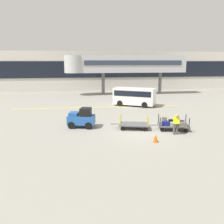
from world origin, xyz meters
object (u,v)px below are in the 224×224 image
shuttle_van (134,95)px  safety_cone_near (156,138)px  baggage_handler (176,123)px  baggage_tug (82,118)px  baggage_cart_lead (134,124)px  baggage_cart_middle (173,124)px

shuttle_van → safety_cone_near: bearing=-97.2°
safety_cone_near → baggage_handler: bearing=35.6°
shuttle_van → safety_cone_near: size_ratio=9.29×
baggage_tug → shuttle_van: shuttle_van is taller
baggage_handler → safety_cone_near: (-1.96, -1.40, -0.59)m
baggage_tug → baggage_cart_lead: bearing=-14.0°
baggage_cart_lead → baggage_handler: (2.63, -1.91, 0.52)m
baggage_tug → safety_cone_near: size_ratio=4.19×
baggage_cart_lead → baggage_cart_middle: same height
baggage_cart_lead → safety_cone_near: baggage_cart_lead is taller
baggage_handler → baggage_cart_lead: bearing=143.9°
baggage_tug → safety_cone_near: 6.41m
safety_cone_near → baggage_cart_lead: bearing=101.4°
baggage_cart_lead → baggage_handler: 3.29m
baggage_tug → shuttle_van: bearing=53.8°
baggage_cart_lead → baggage_handler: size_ratio=1.98×
shuttle_van → baggage_cart_middle: bearing=-86.8°
baggage_tug → baggage_cart_middle: 7.15m
shuttle_van → safety_cone_near: shuttle_van is taller
baggage_cart_lead → safety_cone_near: bearing=-78.6°
baggage_tug → baggage_cart_middle: (6.93, -1.72, -0.29)m
baggage_tug → baggage_cart_middle: bearing=-14.0°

